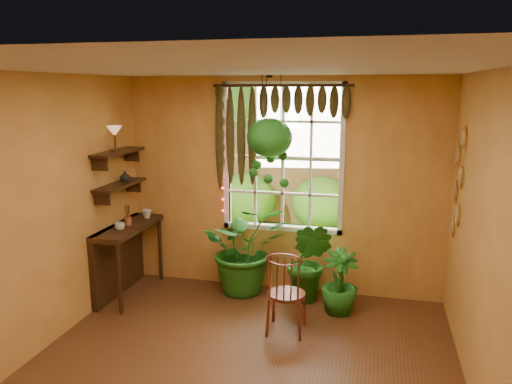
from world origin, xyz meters
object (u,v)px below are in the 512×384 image
(counter_ledge, at_px, (121,251))
(windsor_chair, at_px, (286,305))
(potted_plant_left, at_px, (245,248))
(hanging_basket, at_px, (270,142))
(potted_plant_mid, at_px, (309,262))

(counter_ledge, xyz_separation_m, windsor_chair, (2.19, -0.53, -0.24))
(windsor_chair, height_order, potted_plant_left, potted_plant_left)
(counter_ledge, bearing_deg, windsor_chair, -13.59)
(potted_plant_left, height_order, hanging_basket, hanging_basket)
(counter_ledge, distance_m, potted_plant_mid, 2.33)
(counter_ledge, bearing_deg, potted_plant_left, 16.20)
(counter_ledge, relative_size, potted_plant_left, 1.04)
(potted_plant_mid, bearing_deg, potted_plant_left, 171.97)
(counter_ledge, xyz_separation_m, potted_plant_mid, (2.31, 0.32, -0.05))
(windsor_chair, bearing_deg, counter_ledge, 165.64)
(hanging_basket, bearing_deg, potted_plant_mid, -6.88)
(windsor_chair, xyz_separation_m, potted_plant_left, (-0.70, 0.96, 0.27))
(potted_plant_left, distance_m, potted_plant_mid, 0.84)
(windsor_chair, relative_size, potted_plant_mid, 1.06)
(potted_plant_left, xyz_separation_m, potted_plant_mid, (0.83, -0.12, -0.08))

